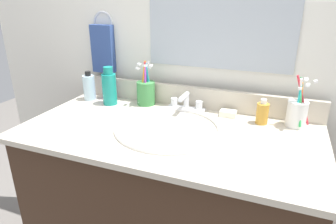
# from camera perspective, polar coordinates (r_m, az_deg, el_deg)

# --- Properties ---
(countertop) EXTENTS (1.08, 0.55, 0.02)m
(countertop) POSITION_cam_1_polar(r_m,az_deg,el_deg) (1.09, -0.01, -3.92)
(countertop) COLOR beige
(countertop) RESTS_ON vanity_cabinet
(backsplash) EXTENTS (1.08, 0.02, 0.09)m
(backsplash) POSITION_cam_1_polar(r_m,az_deg,el_deg) (1.31, 4.25, 2.96)
(backsplash) COLOR beige
(backsplash) RESTS_ON countertop
(back_wall) EXTENTS (2.18, 0.04, 1.30)m
(back_wall) POSITION_cam_1_polar(r_m,az_deg,el_deg) (1.46, 4.71, -5.86)
(back_wall) COLOR white
(back_wall) RESTS_ON ground_plane
(towel_ring) EXTENTS (0.10, 0.01, 0.10)m
(towel_ring) POSITION_cam_1_polar(r_m,az_deg,el_deg) (1.47, -12.26, 16.40)
(towel_ring) COLOR silver
(hand_towel) EXTENTS (0.11, 0.04, 0.22)m
(hand_towel) POSITION_cam_1_polar(r_m,az_deg,el_deg) (1.47, -12.27, 11.66)
(hand_towel) COLOR #334C8C
(sink_basin) EXTENTS (0.40, 0.40, 0.11)m
(sink_basin) POSITION_cam_1_polar(r_m,az_deg,el_deg) (1.11, 0.23, -4.61)
(sink_basin) COLOR white
(sink_basin) RESTS_ON countertop
(faucet) EXTENTS (0.16, 0.10, 0.08)m
(faucet) POSITION_cam_1_polar(r_m,az_deg,el_deg) (1.26, 3.44, 1.41)
(faucet) COLOR silver
(faucet) RESTS_ON countertop
(bottle_oil_amber) EXTENTS (0.05, 0.05, 0.10)m
(bottle_oil_amber) POSITION_cam_1_polar(r_m,az_deg,el_deg) (1.18, 17.52, -0.18)
(bottle_oil_amber) COLOR gold
(bottle_oil_amber) RESTS_ON countertop
(bottle_cream_purple) EXTENTS (0.06, 0.06, 0.11)m
(bottle_cream_purple) POSITION_cam_1_polar(r_m,az_deg,el_deg) (1.44, -11.22, 4.51)
(bottle_cream_purple) COLOR #7A3899
(bottle_cream_purple) RESTS_ON countertop
(bottle_mouthwash_teal) EXTENTS (0.06, 0.06, 0.17)m
(bottle_mouthwash_teal) POSITION_cam_1_polar(r_m,az_deg,el_deg) (1.35, -11.11, 4.58)
(bottle_mouthwash_teal) COLOR teal
(bottle_mouthwash_teal) RESTS_ON countertop
(bottle_gel_clear) EXTENTS (0.05, 0.05, 0.13)m
(bottle_gel_clear) POSITION_cam_1_polar(r_m,az_deg,el_deg) (1.43, -14.78, 4.59)
(bottle_gel_clear) COLOR silver
(bottle_gel_clear) RESTS_ON countertop
(cup_green) EXTENTS (0.08, 0.08, 0.20)m
(cup_green) POSITION_cam_1_polar(r_m,az_deg,el_deg) (1.33, -4.23, 3.87)
(cup_green) COLOR #3F8C47
(cup_green) RESTS_ON countertop
(cup_white_ceramic) EXTENTS (0.09, 0.09, 0.19)m
(cup_white_ceramic) POSITION_cam_1_polar(r_m,az_deg,el_deg) (1.20, 23.38, -0.07)
(cup_white_ceramic) COLOR white
(cup_white_ceramic) RESTS_ON countertop
(soap_bar) EXTENTS (0.06, 0.04, 0.02)m
(soap_bar) POSITION_cam_1_polar(r_m,az_deg,el_deg) (1.23, 11.39, -0.26)
(soap_bar) COLOR white
(soap_bar) RESTS_ON countertop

